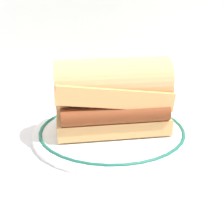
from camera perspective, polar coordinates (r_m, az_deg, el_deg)
name	(u,v)px	position (r m, az deg, el deg)	size (l,w,h in m)	color
ground_plane	(127,137)	(0.59, 2.57, -4.23)	(1.50, 1.50, 0.00)	silver
plate	(112,132)	(0.59, 0.00, -3.40)	(0.27, 0.27, 0.01)	white
sausage_sandwich	(112,95)	(0.56, 0.00, 2.84)	(0.19, 0.11, 0.12)	tan
butter_knife	(92,91)	(0.82, -3.46, 3.61)	(0.15, 0.04, 0.01)	silver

